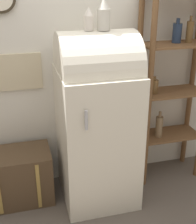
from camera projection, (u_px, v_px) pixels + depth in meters
ground_plane at (103, 207)px, 2.74m from camera, size 12.00×12.00×0.00m
wall_back at (86, 41)px, 2.71m from camera, size 7.00×0.09×2.70m
refrigerator at (97, 117)px, 2.62m from camera, size 0.62×0.70×1.49m
suitcase_trunk at (18, 176)px, 2.76m from camera, size 0.59×0.40×0.47m
shelf_unit at (172, 80)px, 2.85m from camera, size 0.62×0.32×1.77m
vase_left at (89, 20)px, 2.29m from camera, size 0.07×0.07×0.17m
vase_center at (104, 15)px, 2.29m from camera, size 0.10×0.10×0.23m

